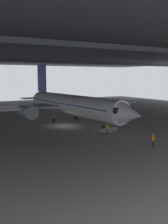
% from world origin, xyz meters
% --- Properties ---
extents(ground_plane, '(110.00, 110.00, 0.00)m').
position_xyz_m(ground_plane, '(0.00, 0.00, 0.00)').
color(ground_plane, gray).
extents(hangar_structure, '(121.00, 99.00, 14.26)m').
position_xyz_m(hangar_structure, '(-0.07, 13.76, 13.63)').
color(hangar_structure, '#4C4F54').
rests_on(hangar_structure, ground_plane).
extents(airplane_main, '(34.82, 36.08, 11.32)m').
position_xyz_m(airplane_main, '(2.25, 2.47, 3.42)').
color(airplane_main, white).
rests_on(airplane_main, ground_plane).
extents(boarding_stairs, '(4.24, 1.70, 4.63)m').
position_xyz_m(boarding_stairs, '(3.36, -7.49, 0.73)').
color(boarding_stairs, slate).
rests_on(boarding_stairs, ground_plane).
extents(crew_worker_near_nose, '(0.52, 0.33, 1.77)m').
position_xyz_m(crew_worker_near_nose, '(2.59, -18.61, 1.02)').
color(crew_worker_near_nose, '#232838').
rests_on(crew_worker_near_nose, ground_plane).
extents(crew_worker_by_stairs, '(0.53, 0.31, 1.73)m').
position_xyz_m(crew_worker_by_stairs, '(2.21, -9.66, 0.99)').
color(crew_worker_by_stairs, '#232838').
rests_on(crew_worker_by_stairs, ground_plane).
extents(baggage_tug, '(1.71, 2.42, 0.90)m').
position_xyz_m(baggage_tug, '(8.66, 11.01, 0.53)').
color(baggage_tug, yellow).
rests_on(baggage_tug, ground_plane).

